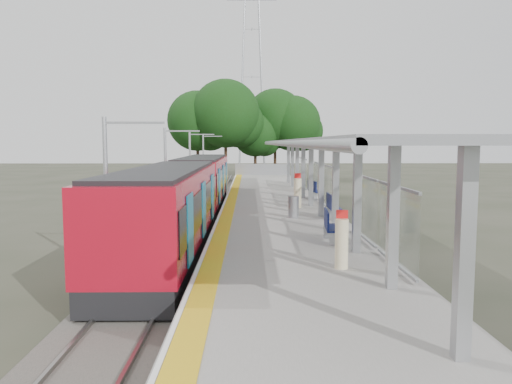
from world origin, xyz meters
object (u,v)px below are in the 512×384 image
(bench_near, at_px, (330,225))
(info_pillar_near, at_px, (342,243))
(bench_far, at_px, (314,190))
(litter_bin, at_px, (294,207))
(train, at_px, (190,191))
(bench_mid, at_px, (332,205))
(info_pillar_far, at_px, (298,193))

(bench_near, relative_size, info_pillar_near, 1.03)
(bench_far, bearing_deg, bench_near, -104.99)
(bench_near, height_order, litter_bin, bench_near)
(train, height_order, litter_bin, train)
(train, xyz_separation_m, info_pillar_near, (5.63, -11.59, -0.33))
(train, bearing_deg, info_pillar_near, -64.07)
(bench_mid, distance_m, litter_bin, 1.79)
(info_pillar_near, bearing_deg, bench_mid, 95.57)
(bench_near, height_order, info_pillar_far, info_pillar_far)
(bench_far, height_order, info_pillar_near, info_pillar_near)
(bench_far, xyz_separation_m, litter_bin, (-1.97, -7.73, -0.10))
(litter_bin, bearing_deg, bench_far, 75.69)
(bench_far, bearing_deg, litter_bin, -114.28)
(info_pillar_far, bearing_deg, train, 172.02)
(train, bearing_deg, bench_far, 38.32)
(info_pillar_far, xyz_separation_m, litter_bin, (-0.56, -3.82, -0.30))
(bench_mid, relative_size, info_pillar_near, 1.03)
(info_pillar_near, relative_size, litter_bin, 1.62)
(bench_far, distance_m, info_pillar_far, 4.16)
(train, relative_size, bench_mid, 16.13)
(train, relative_size, litter_bin, 26.82)
(train, relative_size, info_pillar_near, 16.58)
(train, distance_m, bench_far, 9.06)
(train, distance_m, bench_near, 9.83)
(info_pillar_near, height_order, info_pillar_far, info_pillar_far)
(bench_far, xyz_separation_m, info_pillar_far, (-1.41, -3.91, 0.20))
(info_pillar_near, height_order, litter_bin, info_pillar_near)
(bench_mid, distance_m, bench_far, 7.92)
(bench_far, distance_m, info_pillar_near, 17.26)
(bench_mid, height_order, info_pillar_far, info_pillar_far)
(train, bearing_deg, bench_mid, -18.51)
(bench_far, bearing_deg, train, -151.65)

